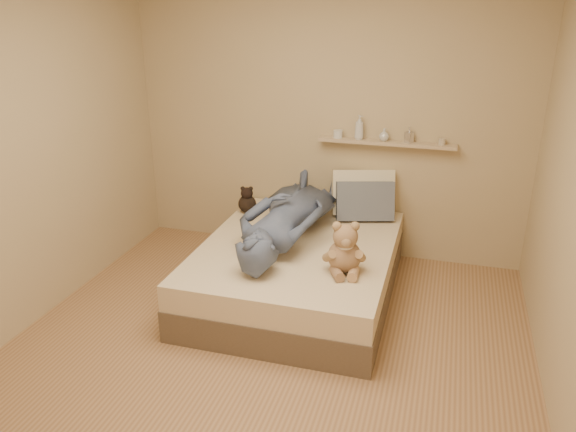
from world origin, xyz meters
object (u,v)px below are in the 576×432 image
(bed, at_px, (298,270))
(person, at_px, (289,214))
(dark_plush, at_px, (247,201))
(wall_shelf, at_px, (386,143))
(teddy_bear, at_px, (345,252))
(game_console, at_px, (252,256))
(pillow_grey, at_px, (365,201))
(pillow_cream, at_px, (363,192))

(bed, distance_m, person, 0.46)
(dark_plush, relative_size, wall_shelf, 0.21)
(teddy_bear, height_order, person, person)
(bed, bearing_deg, teddy_bear, -39.77)
(dark_plush, distance_m, wall_shelf, 1.35)
(game_console, bearing_deg, person, 85.51)
(wall_shelf, bearing_deg, dark_plush, -163.24)
(person, xyz_separation_m, wall_shelf, (0.66, 0.78, 0.45))
(dark_plush, bearing_deg, person, -39.39)
(pillow_grey, relative_size, person, 0.29)
(person, relative_size, wall_shelf, 1.42)
(pillow_grey, height_order, wall_shelf, wall_shelf)
(bed, bearing_deg, wall_shelf, 58.82)
(pillow_grey, bearing_deg, pillow_cream, 106.58)
(pillow_cream, distance_m, pillow_grey, 0.15)
(bed, relative_size, teddy_bear, 4.80)
(pillow_cream, distance_m, wall_shelf, 0.49)
(teddy_bear, bearing_deg, pillow_cream, 93.26)
(game_console, relative_size, dark_plush, 0.69)
(pillow_cream, height_order, wall_shelf, wall_shelf)
(game_console, bearing_deg, dark_plush, 111.71)
(dark_plush, xyz_separation_m, wall_shelf, (1.18, 0.36, 0.54))
(pillow_cream, xyz_separation_m, pillow_grey, (0.04, -0.14, -0.03))
(person, bearing_deg, pillow_cream, -121.64)
(teddy_bear, xyz_separation_m, pillow_cream, (-0.07, 1.20, 0.04))
(dark_plush, bearing_deg, bed, -41.24)
(wall_shelf, bearing_deg, pillow_grey, -120.79)
(pillow_cream, relative_size, wall_shelf, 0.46)
(game_console, distance_m, person, 0.73)
(bed, relative_size, dark_plush, 7.53)
(dark_plush, relative_size, person, 0.15)
(game_console, distance_m, wall_shelf, 1.75)
(teddy_bear, relative_size, pillow_cream, 0.72)
(game_console, relative_size, pillow_cream, 0.31)
(bed, distance_m, teddy_bear, 0.70)
(pillow_cream, xyz_separation_m, person, (-0.49, -0.70, 0.00))
(bed, bearing_deg, person, 131.63)
(bed, xyz_separation_m, pillow_grey, (0.42, 0.69, 0.40))
(game_console, height_order, wall_shelf, wall_shelf)
(pillow_cream, bearing_deg, wall_shelf, 24.65)
(bed, relative_size, pillow_grey, 3.80)
(bed, bearing_deg, pillow_grey, 58.70)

